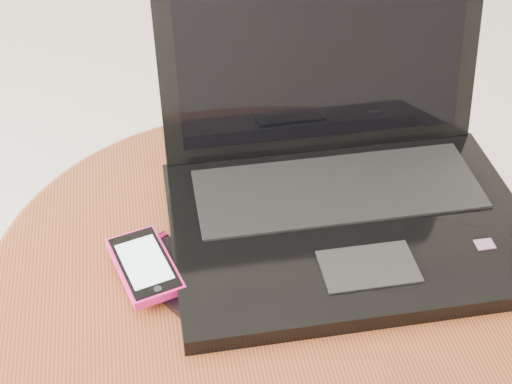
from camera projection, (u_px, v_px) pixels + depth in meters
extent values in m
cylinder|color=#5D2817|center=(259.00, 271.00, 0.81)|extent=(0.58, 0.58, 0.03)
torus|color=#5D2817|center=(259.00, 271.00, 0.81)|extent=(0.61, 0.61, 0.03)
cube|color=black|center=(349.00, 228.00, 0.83)|extent=(0.40, 0.28, 0.02)
cube|color=black|center=(338.00, 189.00, 0.86)|extent=(0.34, 0.13, 0.00)
cube|color=black|center=(369.00, 266.00, 0.77)|extent=(0.10, 0.06, 0.00)
cube|color=red|center=(485.00, 244.00, 0.79)|extent=(0.02, 0.02, 0.00)
cube|color=black|center=(322.00, 55.00, 0.87)|extent=(0.39, 0.06, 0.24)
cube|color=black|center=(323.00, 56.00, 0.86)|extent=(0.35, 0.04, 0.20)
cube|color=black|center=(174.00, 275.00, 0.78)|extent=(0.11, 0.13, 0.01)
cube|color=#B80B47|center=(144.00, 246.00, 0.81)|extent=(0.05, 0.04, 0.00)
cube|color=#E61A74|center=(145.00, 266.00, 0.78)|extent=(0.08, 0.11, 0.01)
cube|color=black|center=(144.00, 262.00, 0.77)|extent=(0.07, 0.11, 0.00)
cube|color=silver|center=(144.00, 261.00, 0.77)|extent=(0.06, 0.08, 0.00)
cylinder|color=black|center=(158.00, 289.00, 0.74)|extent=(0.01, 0.01, 0.00)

